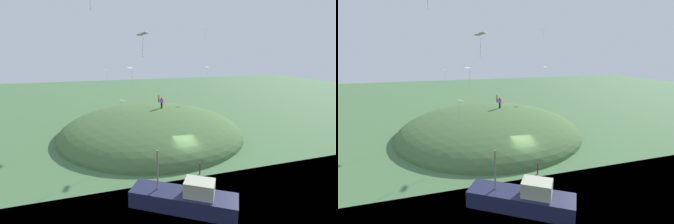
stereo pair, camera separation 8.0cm
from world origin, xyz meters
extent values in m
plane|color=#456C40|center=(0.00, 0.00, 0.00)|extent=(160.00, 160.00, 0.00)
ellipsoid|color=#436536|center=(10.72, 1.41, 0.00)|extent=(27.22, 26.45, 6.83)
cube|color=brown|center=(26.34, -7.97, 0.02)|extent=(14.45, 4.06, 0.04)
cube|color=#1D213F|center=(-8.09, 3.44, 0.67)|extent=(6.26, 7.99, 1.34)
cube|color=#ACB195|center=(-8.75, 2.42, 1.92)|extent=(2.48, 2.68, 1.17)
cylinder|color=gray|center=(-6.98, 5.14, 2.94)|extent=(0.14, 0.14, 3.20)
cube|color=black|center=(11.06, -0.32, 3.79)|extent=(0.23, 0.30, 0.81)
cylinder|color=purple|center=(11.06, -0.32, 4.52)|extent=(0.62, 0.62, 0.64)
sphere|color=#986B53|center=(11.06, -0.32, 4.96)|extent=(0.24, 0.24, 0.24)
cube|color=#1C344B|center=(20.02, -2.30, 2.70)|extent=(0.13, 0.21, 0.80)
cylinder|color=orange|center=(20.02, -2.30, 3.42)|extent=(0.40, 0.40, 0.64)
sphere|color=tan|center=(20.02, -2.30, 3.86)|extent=(0.24, 0.24, 0.24)
cylinder|color=silver|center=(-5.17, 9.17, 15.07)|extent=(0.08, 0.07, 1.32)
cube|color=silver|center=(11.80, -7.32, 14.86)|extent=(1.13, 0.88, 0.23)
cylinder|color=silver|center=(12.01, -7.59, 14.19)|extent=(0.07, 0.12, 0.85)
cube|color=white|center=(1.54, 6.57, 6.82)|extent=(1.06, 0.98, 0.17)
cylinder|color=white|center=(1.73, 6.76, 5.69)|extent=(0.25, 0.15, 1.81)
cube|color=white|center=(-2.82, 5.17, 13.12)|extent=(1.44, 1.30, 0.26)
cylinder|color=white|center=(-2.88, 5.22, 12.03)|extent=(0.09, 0.14, 1.58)
cube|color=white|center=(1.14, 5.74, 10.10)|extent=(0.71, 0.77, 0.11)
cylinder|color=white|center=(0.99, 5.59, 9.21)|extent=(0.08, 0.14, 1.47)
cube|color=silver|center=(17.51, -10.78, 8.91)|extent=(0.96, 1.00, 0.14)
cylinder|color=silver|center=(17.79, -11.03, 7.96)|extent=(0.13, 0.16, 1.49)
cube|color=white|center=(12.94, 7.38, 9.15)|extent=(1.07, 0.98, 0.07)
cylinder|color=white|center=(12.79, 7.27, 8.07)|extent=(0.13, 0.20, 1.72)
cylinder|color=brown|center=(-3.55, -0.02, 0.61)|extent=(0.14, 0.14, 1.22)
camera|label=1|loc=(-23.50, 9.46, 11.76)|focal=26.22mm
camera|label=2|loc=(-23.53, 9.38, 11.76)|focal=26.22mm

